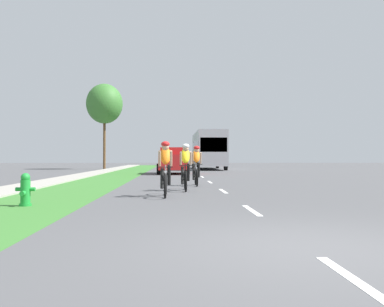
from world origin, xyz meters
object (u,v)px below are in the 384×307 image
object	(u,v)px
cyclist_lead	(166,168)
sedan_blue	(175,159)
pickup_maroon	(172,159)
cyclist_distant	(196,165)
street_tree_far	(104,104)
bus_silver	(208,149)
cyclist_trailing	(185,167)
fire_hydrant_green	(25,190)
suv_red	(173,160)

from	to	relation	value
cyclist_lead	sedan_blue	world-z (taller)	cyclist_lead
cyclist_lead	pickup_maroon	bearing A→B (deg)	89.95
cyclist_distant	sedan_blue	world-z (taller)	cyclist_distant
street_tree_far	cyclist_distant	bearing A→B (deg)	-72.36
cyclist_distant	bus_silver	size ratio (longest dim) A/B	0.15
cyclist_trailing	fire_hydrant_green	bearing A→B (deg)	-131.71
cyclist_trailing	bus_silver	bearing A→B (deg)	83.63
fire_hydrant_green	bus_silver	xyz separation A→B (m)	(6.76, 30.54, 1.61)
cyclist_distant	street_tree_far	world-z (taller)	street_tree_far
suv_red	sedan_blue	bearing A→B (deg)	89.68
bus_silver	street_tree_far	bearing A→B (deg)	-178.11
bus_silver	pickup_maroon	xyz separation A→B (m)	(-3.52, 18.94, -1.15)
fire_hydrant_green	cyclist_trailing	xyz separation A→B (m)	(3.83, 4.29, 0.44)
bus_silver	street_tree_far	distance (m)	10.74
pickup_maroon	street_tree_far	size ratio (longest dim) A/B	0.63
bus_silver	sedan_blue	size ratio (longest dim) A/B	2.70
fire_hydrant_green	street_tree_far	size ratio (longest dim) A/B	0.09
bus_silver	cyclist_lead	bearing A→B (deg)	-97.16
cyclist_trailing	suv_red	size ratio (longest dim) A/B	0.37
cyclist_distant	suv_red	xyz separation A→B (m)	(-0.91, 12.16, 0.14)
bus_silver	sedan_blue	world-z (taller)	bus_silver
fire_hydrant_green	bus_silver	world-z (taller)	bus_silver
fire_hydrant_green	cyclist_trailing	distance (m)	5.77
pickup_maroon	cyclist_trailing	bearing A→B (deg)	-89.25
cyclist_lead	bus_silver	bearing A→B (deg)	82.84
cyclist_trailing	cyclist_distant	xyz separation A→B (m)	(0.50, 2.49, 0.00)
cyclist_trailing	street_tree_far	xyz separation A→B (m)	(-6.95, 25.92, 5.38)
bus_silver	cyclist_distant	bearing A→B (deg)	-95.83
fire_hydrant_green	cyclist_lead	world-z (taller)	cyclist_lead
pickup_maroon	street_tree_far	world-z (taller)	street_tree_far
cyclist_distant	suv_red	bearing A→B (deg)	94.30
cyclist_lead	street_tree_far	world-z (taller)	street_tree_far
bus_silver	pickup_maroon	size ratio (longest dim) A/B	2.27
suv_red	bus_silver	size ratio (longest dim) A/B	0.41
sedan_blue	cyclist_distant	bearing A→B (deg)	-89.29
cyclist_distant	street_tree_far	size ratio (longest dim) A/B	0.21
cyclist_trailing	cyclist_lead	bearing A→B (deg)	-106.71
bus_silver	pickup_maroon	distance (m)	19.30
fire_hydrant_green	cyclist_distant	size ratio (longest dim) A/B	0.44
cyclist_lead	cyclist_distant	size ratio (longest dim) A/B	1.00
cyclist_trailing	pickup_maroon	distance (m)	45.19
cyclist_trailing	bus_silver	size ratio (longest dim) A/B	0.15
cyclist_trailing	sedan_blue	xyz separation A→B (m)	(-0.17, 56.82, -0.04)
cyclist_distant	pickup_maroon	bearing A→B (deg)	91.47
cyclist_lead	sedan_blue	xyz separation A→B (m)	(0.46, 58.93, -0.04)
cyclist_distant	bus_silver	bearing A→B (deg)	84.17
suv_red	sedan_blue	size ratio (longest dim) A/B	1.09
street_tree_far	suv_red	bearing A→B (deg)	-59.89
sedan_blue	street_tree_far	distance (m)	32.10
cyclist_lead	suv_red	world-z (taller)	suv_red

